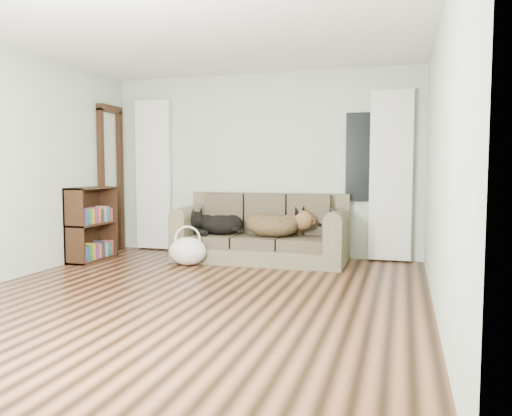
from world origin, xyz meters
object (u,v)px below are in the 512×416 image
(sofa, at_px, (261,228))
(bookshelf, at_px, (92,224))
(tote_bag, at_px, (188,253))
(dog_black_lab, at_px, (218,225))
(dog_shepherd, at_px, (275,226))

(sofa, bearing_deg, bookshelf, -165.09)
(sofa, xyz_separation_m, bookshelf, (-2.22, -0.59, 0.05))
(sofa, distance_m, tote_bag, 1.03)
(dog_black_lab, distance_m, bookshelf, 1.72)
(dog_shepherd, xyz_separation_m, bookshelf, (-2.44, -0.52, 0.01))
(dog_black_lab, height_order, dog_shepherd, dog_shepherd)
(dog_black_lab, relative_size, bookshelf, 0.64)
(bookshelf, bearing_deg, sofa, 8.09)
(sofa, relative_size, dog_shepherd, 3.07)
(sofa, distance_m, bookshelf, 2.30)
(dog_shepherd, bearing_deg, dog_black_lab, 7.85)
(dog_black_lab, bearing_deg, tote_bag, -108.07)
(dog_shepherd, xyz_separation_m, tote_bag, (-1.05, -0.48, -0.33))
(bookshelf, bearing_deg, dog_black_lab, 10.80)
(sofa, xyz_separation_m, dog_black_lab, (-0.59, -0.07, 0.03))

